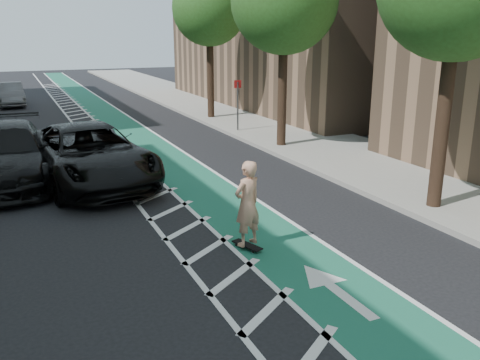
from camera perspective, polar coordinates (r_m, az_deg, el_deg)
ground at (r=10.88m, az=-11.05°, el=-9.04°), size 120.00×120.00×0.00m
bike_lane at (r=20.80m, az=-9.61°, el=3.27°), size 2.00×90.00×0.01m
buffer_strip at (r=20.48m, az=-13.66°, el=2.83°), size 1.40×90.00×0.01m
sidewalk_right at (r=23.25m, az=6.07°, el=4.95°), size 5.00×90.00×0.15m
curb_right at (r=22.13m, az=0.57°, el=4.47°), size 0.12×90.00×0.16m
tree_r_c at (r=20.31m, az=5.46°, el=19.50°), size 4.20×4.20×7.90m
tree_r_d at (r=27.55m, az=-3.27°, el=18.67°), size 4.20×4.20×7.90m
sign_post at (r=23.94m, az=-0.26°, el=8.45°), size 0.35×0.08×2.47m
skateboard at (r=11.27m, az=0.81°, el=-7.33°), size 0.46×0.81×0.10m
skateboarder at (r=10.91m, az=0.83°, el=-2.66°), size 0.80×0.65×1.90m
suv_near at (r=16.62m, az=-16.53°, el=2.78°), size 3.77×6.88×1.83m
suv_far at (r=17.54m, az=-24.82°, el=2.63°), size 2.92×6.45×1.83m
car_grey at (r=36.53m, az=-24.41°, el=8.76°), size 1.76×4.56×1.48m
pedestrian at (r=19.13m, az=19.35°, el=4.54°), size 0.79×0.94×1.73m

